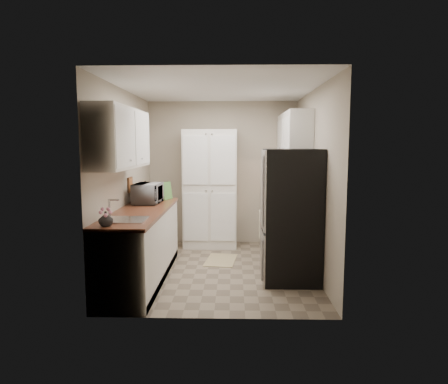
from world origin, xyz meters
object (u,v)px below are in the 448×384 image
(pantry_cabinet, at_px, (210,189))
(electric_range, at_px, (285,231))
(microwave, at_px, (148,193))
(refrigerator, at_px, (291,216))
(toaster_oven, at_px, (286,188))
(wine_bottle, at_px, (145,191))

(pantry_cabinet, height_order, electric_range, pantry_cabinet)
(pantry_cabinet, height_order, microwave, pantry_cabinet)
(refrigerator, relative_size, microwave, 3.30)
(pantry_cabinet, xyz_separation_m, toaster_oven, (1.29, -0.00, 0.02))
(wine_bottle, distance_m, toaster_oven, 2.37)
(electric_range, relative_size, wine_bottle, 4.37)
(refrigerator, distance_m, microwave, 2.05)
(microwave, bearing_deg, refrigerator, -103.42)
(wine_bottle, relative_size, toaster_oven, 0.76)
(electric_range, distance_m, microwave, 2.09)
(microwave, relative_size, wine_bottle, 1.99)
(pantry_cabinet, bearing_deg, wine_bottle, -139.92)
(electric_range, relative_size, microwave, 2.19)
(electric_range, height_order, toaster_oven, electric_range)
(pantry_cabinet, bearing_deg, microwave, -124.96)
(electric_range, height_order, wine_bottle, wine_bottle)
(pantry_cabinet, xyz_separation_m, wine_bottle, (-0.94, -0.79, 0.05))
(electric_range, bearing_deg, microwave, -172.91)
(microwave, height_order, wine_bottle, microwave)
(toaster_oven, bearing_deg, refrigerator, -88.28)
(wine_bottle, bearing_deg, pantry_cabinet, 40.08)
(pantry_cabinet, relative_size, wine_bottle, 7.74)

